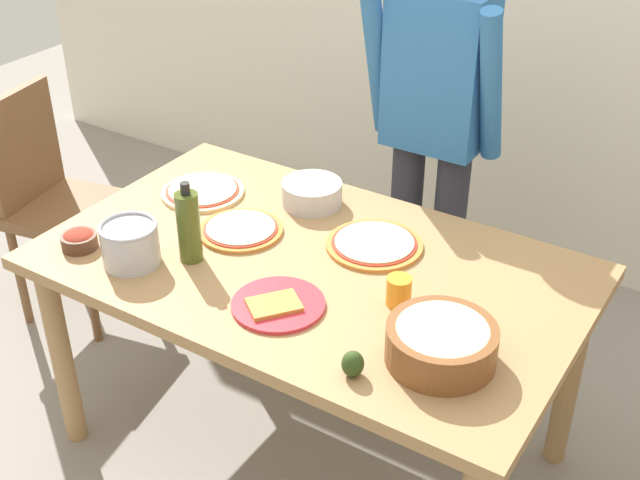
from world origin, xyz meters
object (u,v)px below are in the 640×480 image
dining_table (311,287)px  plate_with_slice (278,305)px  pizza_second_cooked (374,244)px  avocado (353,364)px  popcorn_bowl (442,341)px  small_sauce_bowl (79,239)px  person_cook (434,121)px  pizza_raw_on_board (203,191)px  steel_pot (130,244)px  olive_oil_bottle (189,226)px  mixing_bowl_steel (312,193)px  chair_wooden_left (53,193)px  cup_orange (399,291)px  pizza_cooked_on_tray (241,230)px

dining_table → plate_with_slice: plate_with_slice is taller
pizza_second_cooked → avocado: 0.60m
pizza_second_cooked → popcorn_bowl: (0.40, -0.38, 0.05)m
pizza_second_cooked → small_sauce_bowl: (-0.76, -0.49, 0.02)m
person_cook → plate_with_slice: 1.01m
dining_table → pizza_second_cooked: (0.12, 0.17, 0.10)m
pizza_second_cooked → small_sauce_bowl: 0.90m
pizza_raw_on_board → small_sauce_bowl: small_sauce_bowl is taller
steel_pot → popcorn_bowl: bearing=4.9°
dining_table → olive_oil_bottle: 0.41m
person_cook → mixing_bowl_steel: person_cook is taller
chair_wooden_left → popcorn_bowl: size_ratio=3.39×
mixing_bowl_steel → small_sauce_bowl: mixing_bowl_steel is taller
pizza_second_cooked → cup_orange: 0.30m
pizza_raw_on_board → olive_oil_bottle: bearing=-55.3°
olive_oil_bottle → avocado: bearing=-16.1°
olive_oil_bottle → avocado: 0.70m
pizza_second_cooked → steel_pot: steel_pot is taller
person_cook → mixing_bowl_steel: 0.52m
pizza_cooked_on_tray → popcorn_bowl: popcorn_bowl is taller
pizza_cooked_on_tray → popcorn_bowl: 0.83m
cup_orange → chair_wooden_left: bearing=173.1°
dining_table → cup_orange: bearing=-8.7°
pizza_second_cooked → mixing_bowl_steel: 0.33m
pizza_second_cooked → olive_oil_bottle: (-0.43, -0.35, 0.10)m
steel_pot → cup_orange: steel_pot is taller
mixing_bowl_steel → avocado: (0.55, -0.67, -0.01)m
dining_table → plate_with_slice: size_ratio=6.15×
pizza_second_cooked → mixing_bowl_steel: size_ratio=1.49×
popcorn_bowl → mixing_bowl_steel: popcorn_bowl is taller
small_sauce_bowl → popcorn_bowl: bearing=5.3°
pizza_raw_on_board → small_sauce_bowl: bearing=-101.6°
dining_table → avocado: avocado is taller
plate_with_slice → chair_wooden_left: bearing=164.1°
person_cook → small_sauce_bowl: person_cook is taller
pizza_cooked_on_tray → mixing_bowl_steel: bearing=71.8°
mixing_bowl_steel → steel_pot: steel_pot is taller
pizza_cooked_on_tray → avocado: size_ratio=3.80×
person_cook → popcorn_bowl: (0.49, -0.96, -0.12)m
pizza_second_cooked → small_sauce_bowl: small_sauce_bowl is taller
plate_with_slice → pizza_cooked_on_tray: bearing=140.9°
pizza_cooked_on_tray → plate_with_slice: plate_with_slice is taller
pizza_raw_on_board → pizza_cooked_on_tray: (0.26, -0.13, 0.00)m
steel_pot → pizza_cooked_on_tray: bearing=62.1°
small_sauce_bowl → cup_orange: (0.96, 0.26, 0.01)m
dining_table → olive_oil_bottle: bearing=-150.2°
chair_wooden_left → pizza_cooked_on_tray: chair_wooden_left is taller
avocado → dining_table: bearing=134.3°
dining_table → olive_oil_bottle: (-0.31, -0.18, 0.20)m
plate_with_slice → small_sauce_bowl: small_sauce_bowl is taller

